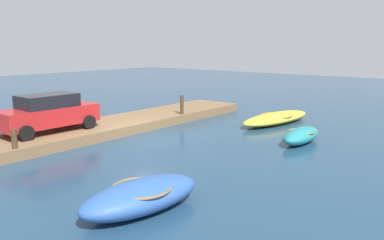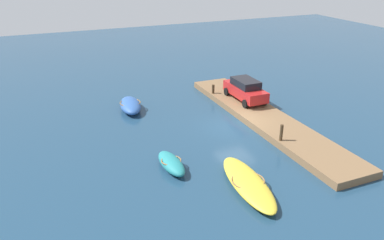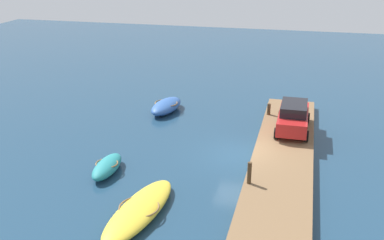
% 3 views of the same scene
% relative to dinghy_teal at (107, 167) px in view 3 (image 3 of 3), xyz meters
% --- Properties ---
extents(ground_plane, '(84.00, 84.00, 0.00)m').
position_rel_dinghy_teal_xyz_m(ground_plane, '(3.68, -6.23, -0.35)').
color(ground_plane, navy).
extents(dock_platform, '(18.33, 3.15, 0.47)m').
position_rel_dinghy_teal_xyz_m(dock_platform, '(3.68, -8.55, -0.12)').
color(dock_platform, brown).
rests_on(dock_platform, ground_plane).
extents(dinghy_teal, '(2.97, 1.19, 0.69)m').
position_rel_dinghy_teal_xyz_m(dinghy_teal, '(0.00, 0.00, 0.00)').
color(dinghy_teal, teal).
rests_on(dinghy_teal, ground_plane).
extents(rowboat_blue, '(3.73, 2.00, 0.84)m').
position_rel_dinghy_teal_xyz_m(rowboat_blue, '(9.55, -0.17, 0.07)').
color(rowboat_blue, '#2D569E').
rests_on(rowboat_blue, ground_plane).
extents(motorboat_yellow, '(5.73, 2.32, 0.57)m').
position_rel_dinghy_teal_xyz_m(motorboat_yellow, '(-3.37, -2.98, -0.06)').
color(motorboat_yellow, gold).
rests_on(motorboat_yellow, ground_plane).
extents(mooring_post_west, '(0.20, 0.20, 1.07)m').
position_rel_dinghy_teal_xyz_m(mooring_post_west, '(-0.19, -7.23, 0.65)').
color(mooring_post_west, '#47331E').
rests_on(mooring_post_west, dock_platform).
extents(mooring_post_mid_west, '(0.22, 0.22, 0.75)m').
position_rel_dinghy_teal_xyz_m(mooring_post_mid_west, '(9.44, -7.23, 0.49)').
color(mooring_post_mid_west, '#47331E').
rests_on(mooring_post_mid_west, dock_platform).
extents(parked_car, '(4.35, 1.94, 1.70)m').
position_rel_dinghy_teal_xyz_m(parked_car, '(7.03, -8.87, 0.99)').
color(parked_car, '#B21E1E').
rests_on(parked_car, dock_platform).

